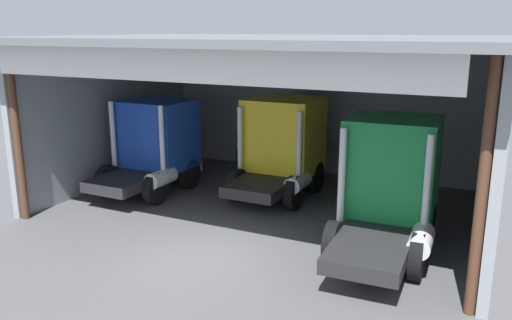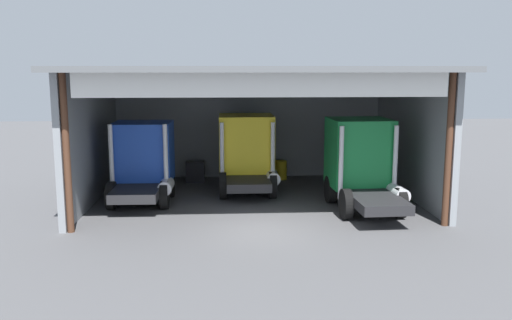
{
  "view_description": "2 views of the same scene",
  "coord_description": "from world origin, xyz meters",
  "px_view_note": "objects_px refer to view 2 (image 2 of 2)",
  "views": [
    {
      "loc": [
        6.8,
        -10.72,
        5.83
      ],
      "look_at": [
        0.0,
        3.35,
        1.89
      ],
      "focal_mm": 36.64,
      "sensor_mm": 36.0,
      "label": 1
    },
    {
      "loc": [
        -1.29,
        -18.1,
        5.56
      ],
      "look_at": [
        0.0,
        3.35,
        1.89
      ],
      "focal_mm": 38.06,
      "sensor_mm": 36.0,
      "label": 2
    }
  ],
  "objects_px": {
    "truck_blue_left_bay": "(143,160)",
    "oil_drum": "(281,170)",
    "truck_yellow_center_bay": "(247,152)",
    "tool_cart": "(195,172)",
    "truck_green_center_right_bay": "(362,162)"
  },
  "relations": [
    {
      "from": "truck_yellow_center_bay",
      "to": "tool_cart",
      "type": "xyz_separation_m",
      "value": [
        -2.46,
        2.29,
        -1.33
      ]
    },
    {
      "from": "truck_yellow_center_bay",
      "to": "truck_green_center_right_bay",
      "type": "height_order",
      "value": "truck_green_center_right_bay"
    },
    {
      "from": "oil_drum",
      "to": "tool_cart",
      "type": "xyz_separation_m",
      "value": [
        -4.29,
        -0.31,
        0.03
      ]
    },
    {
      "from": "truck_yellow_center_bay",
      "to": "oil_drum",
      "type": "relative_size",
      "value": 4.71
    },
    {
      "from": "truck_green_center_right_bay",
      "to": "oil_drum",
      "type": "bearing_deg",
      "value": 112.67
    },
    {
      "from": "truck_green_center_right_bay",
      "to": "oil_drum",
      "type": "height_order",
      "value": "truck_green_center_right_bay"
    },
    {
      "from": "truck_blue_left_bay",
      "to": "oil_drum",
      "type": "distance_m",
      "value": 7.59
    },
    {
      "from": "truck_yellow_center_bay",
      "to": "tool_cart",
      "type": "bearing_deg",
      "value": 137.16
    },
    {
      "from": "truck_yellow_center_bay",
      "to": "oil_drum",
      "type": "xyz_separation_m",
      "value": [
        1.83,
        2.59,
        -1.36
      ]
    },
    {
      "from": "truck_blue_left_bay",
      "to": "truck_green_center_right_bay",
      "type": "bearing_deg",
      "value": -9.01
    },
    {
      "from": "truck_yellow_center_bay",
      "to": "truck_green_center_right_bay",
      "type": "xyz_separation_m",
      "value": [
        4.45,
        -3.09,
        0.01
      ]
    },
    {
      "from": "truck_yellow_center_bay",
      "to": "truck_green_center_right_bay",
      "type": "distance_m",
      "value": 5.41
    },
    {
      "from": "oil_drum",
      "to": "tool_cart",
      "type": "bearing_deg",
      "value": -175.91
    },
    {
      "from": "truck_green_center_right_bay",
      "to": "tool_cart",
      "type": "relative_size",
      "value": 5.22
    },
    {
      "from": "truck_blue_left_bay",
      "to": "oil_drum",
      "type": "xyz_separation_m",
      "value": [
        6.24,
        4.14,
        -1.26
      ]
    }
  ]
}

